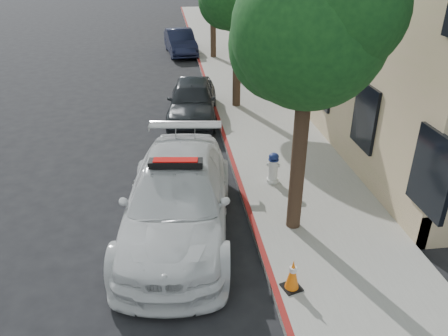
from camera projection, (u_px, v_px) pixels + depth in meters
name	position (u px, v px, depth m)	size (l,w,h in m)	color
ground	(159.00, 193.00, 11.01)	(120.00, 120.00, 0.00)	black
sidewalk	(238.00, 78.00, 20.20)	(3.20, 50.00, 0.15)	gray
curb_strip	(205.00, 79.00, 20.02)	(0.12, 50.00, 0.15)	maroon
tree_near	(312.00, 30.00, 7.61)	(2.92, 2.82, 5.62)	black
police_car	(178.00, 199.00, 9.25)	(2.88, 5.67, 1.73)	white
parked_car_mid	(192.00, 100.00, 15.37)	(1.66, 4.12, 1.40)	black
parked_car_far	(180.00, 42.00, 24.52)	(1.42, 4.06, 1.34)	black
fire_hydrant	(273.00, 168.00, 11.05)	(0.34, 0.31, 0.82)	silver
traffic_cone	(293.00, 275.00, 7.63)	(0.40, 0.40, 0.62)	black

